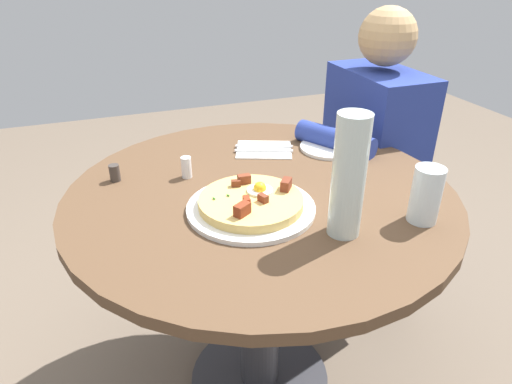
# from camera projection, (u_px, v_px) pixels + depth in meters

# --- Properties ---
(ground_plane) EXTENTS (6.00, 6.00, 0.00)m
(ground_plane) POSITION_uv_depth(u_px,v_px,m) (260.00, 379.00, 1.53)
(ground_plane) COLOR #6B5B4C
(dining_table) EXTENTS (1.02, 1.02, 0.74)m
(dining_table) POSITION_uv_depth(u_px,v_px,m) (260.00, 244.00, 1.26)
(dining_table) COLOR brown
(dining_table) RESTS_ON ground_plane
(person_seated) EXTENTS (0.46, 0.48, 1.14)m
(person_seated) POSITION_uv_depth(u_px,v_px,m) (368.00, 182.00, 1.71)
(person_seated) COLOR #2D2D33
(person_seated) RESTS_ON ground_plane
(pizza_plate) EXTENTS (0.31, 0.31, 0.01)m
(pizza_plate) POSITION_uv_depth(u_px,v_px,m) (251.00, 208.00, 1.08)
(pizza_plate) COLOR white
(pizza_plate) RESTS_ON dining_table
(breakfast_pizza) EXTENTS (0.25, 0.25, 0.05)m
(breakfast_pizza) POSITION_uv_depth(u_px,v_px,m) (252.00, 201.00, 1.07)
(breakfast_pizza) COLOR #DAB662
(breakfast_pizza) RESTS_ON pizza_plate
(bread_plate) EXTENTS (0.18, 0.18, 0.01)m
(bread_plate) POSITION_uv_depth(u_px,v_px,m) (329.00, 148.00, 1.41)
(bread_plate) COLOR white
(bread_plate) RESTS_ON dining_table
(napkin) EXTENTS (0.19, 0.21, 0.00)m
(napkin) POSITION_uv_depth(u_px,v_px,m) (264.00, 150.00, 1.40)
(napkin) COLOR white
(napkin) RESTS_ON dining_table
(fork) EXTENTS (0.08, 0.17, 0.00)m
(fork) POSITION_uv_depth(u_px,v_px,m) (264.00, 146.00, 1.42)
(fork) COLOR silver
(fork) RESTS_ON napkin
(knife) EXTENTS (0.08, 0.17, 0.00)m
(knife) POSITION_uv_depth(u_px,v_px,m) (264.00, 151.00, 1.39)
(knife) COLOR silver
(knife) RESTS_ON napkin
(water_glass) EXTENTS (0.07, 0.07, 0.13)m
(water_glass) POSITION_uv_depth(u_px,v_px,m) (426.00, 195.00, 1.01)
(water_glass) COLOR silver
(water_glass) RESTS_ON dining_table
(water_bottle) EXTENTS (0.07, 0.07, 0.27)m
(water_bottle) POSITION_uv_depth(u_px,v_px,m) (349.00, 177.00, 0.93)
(water_bottle) COLOR silver
(water_bottle) RESTS_ON dining_table
(salt_shaker) EXTENTS (0.03, 0.03, 0.06)m
(salt_shaker) POSITION_uv_depth(u_px,v_px,m) (186.00, 167.00, 1.23)
(salt_shaker) COLOR white
(salt_shaker) RESTS_ON dining_table
(pepper_shaker) EXTENTS (0.03, 0.03, 0.05)m
(pepper_shaker) POSITION_uv_depth(u_px,v_px,m) (115.00, 173.00, 1.21)
(pepper_shaker) COLOR #3F3833
(pepper_shaker) RESTS_ON dining_table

